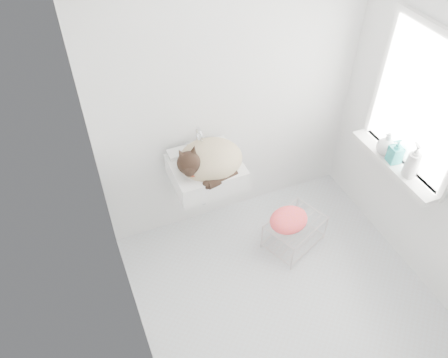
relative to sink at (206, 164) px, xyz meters
name	(u,v)px	position (x,y,z in m)	size (l,w,h in m)	color
floor	(280,289)	(0.33, -0.74, -0.85)	(2.20, 2.00, 0.02)	silver
back_wall	(232,92)	(0.33, 0.26, 0.40)	(2.20, 0.02, 2.50)	white
right_wall	(440,132)	(1.43, -0.74, 0.40)	(0.02, 2.00, 2.50)	white
left_wall	(120,228)	(-0.77, -0.74, 0.40)	(0.02, 2.00, 2.50)	white
window_glass	(422,105)	(1.41, -0.54, 0.50)	(0.01, 0.80, 1.00)	white
window_frame	(420,105)	(1.40, -0.54, 0.50)	(0.04, 0.90, 1.10)	white
windowsill	(394,164)	(1.34, -0.54, -0.02)	(0.16, 0.88, 0.04)	white
sink	(206,164)	(0.00, 0.00, 0.00)	(0.53, 0.46, 0.21)	white
faucet	(197,136)	(0.00, 0.18, 0.14)	(0.19, 0.14, 0.19)	silver
cat	(208,161)	(0.01, -0.02, 0.04)	(0.52, 0.44, 0.32)	beige
wire_rack	(294,231)	(0.65, -0.37, -0.70)	(0.47, 0.33, 0.28)	beige
towel	(288,223)	(0.57, -0.38, -0.54)	(0.33, 0.24, 0.14)	#F25900
bottle_a	(408,176)	(1.33, -0.70, 0.00)	(0.09, 0.09, 0.24)	silver
bottle_b	(393,161)	(1.33, -0.53, 0.00)	(0.09, 0.09, 0.21)	teal
bottle_c	(384,153)	(1.33, -0.42, 0.00)	(0.15, 0.15, 0.19)	silver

